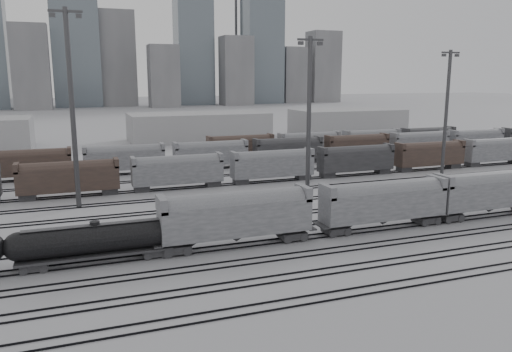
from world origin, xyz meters
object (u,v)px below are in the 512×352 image
object	(u,v)px
tank_car_b	(96,240)
hopper_car_b	(384,200)
hopper_car_c	(491,189)
hopper_car_a	(236,214)
light_mast_c	(309,119)

from	to	relation	value
tank_car_b	hopper_car_b	distance (m)	33.49
hopper_car_b	hopper_car_c	world-z (taller)	hopper_car_c
hopper_car_a	light_mast_c	distance (m)	21.19
tank_car_b	light_mast_c	bearing A→B (deg)	23.09
hopper_car_a	hopper_car_c	bearing A→B (deg)	0.00
light_mast_c	hopper_car_a	bearing A→B (deg)	-139.56
hopper_car_c	light_mast_c	size ratio (longest dim) A/B	0.70
hopper_car_a	hopper_car_b	size ratio (longest dim) A/B	1.03
tank_car_b	hopper_car_b	bearing A→B (deg)	0.00
hopper_car_a	hopper_car_b	bearing A→B (deg)	0.00
tank_car_b	light_mast_c	size ratio (longest dim) A/B	0.71
hopper_car_b	light_mast_c	bearing A→B (deg)	108.44
hopper_car_a	hopper_car_c	size ratio (longest dim) A/B	1.02
tank_car_b	light_mast_c	world-z (taller)	light_mast_c
tank_car_b	hopper_car_c	bearing A→B (deg)	0.00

